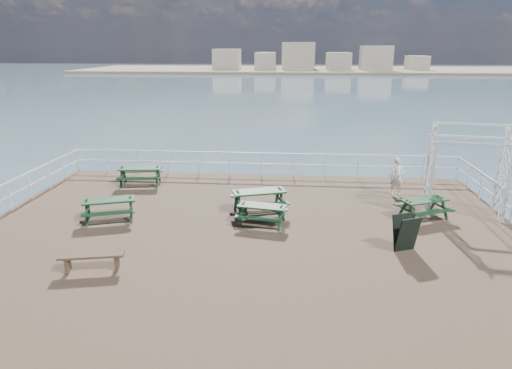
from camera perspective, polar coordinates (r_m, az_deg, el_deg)
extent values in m
cube|color=brown|center=(15.00, -1.31, -6.52)|extent=(18.00, 14.00, 0.30)
plane|color=#466476|center=(54.26, 3.31, 8.67)|extent=(300.00, 300.00, 0.00)
cube|color=tan|center=(149.46, 10.40, 13.88)|extent=(160.00, 40.00, 0.80)
cube|color=beige|center=(147.30, -3.61, 15.40)|extent=(8.00, 8.00, 6.00)
cube|color=beige|center=(146.05, 1.23, 15.22)|extent=(6.00, 8.00, 5.00)
cube|color=beige|center=(145.70, 5.31, 15.74)|extent=(10.00, 8.00, 8.00)
cube|color=beige|center=(146.27, 10.17, 14.97)|extent=(7.00, 8.00, 5.00)
cube|color=beige|center=(147.59, 14.59, 15.11)|extent=(9.00, 8.00, 7.00)
cube|color=beige|center=(150.25, 19.59, 14.14)|extent=(6.00, 8.00, 4.00)
cylinder|color=brown|center=(22.37, -19.18, -2.72)|extent=(0.36, 0.36, 2.10)
cylinder|color=brown|center=(21.32, 20.94, -3.86)|extent=(0.36, 0.36, 2.10)
cube|color=white|center=(21.12, 0.67, 3.91)|extent=(17.70, 0.07, 0.07)
cube|color=white|center=(21.24, 0.67, 2.59)|extent=(17.70, 0.05, 0.05)
cylinder|color=white|center=(23.59, -21.33, 2.88)|extent=(0.05, 0.05, 1.10)
cube|color=#153B1C|center=(20.36, -14.32, 1.98)|extent=(1.89, 0.97, 0.06)
cube|color=#153B1C|center=(21.00, -13.98, 1.64)|extent=(1.83, 0.52, 0.05)
cube|color=#153B1C|center=(19.86, -14.56, 0.72)|extent=(1.83, 0.52, 0.05)
cube|color=#153B1C|center=(20.59, -16.32, 1.09)|extent=(0.30, 1.45, 0.06)
cube|color=#153B1C|center=(20.31, -12.17, 1.19)|extent=(0.30, 1.45, 0.06)
cube|color=#153B1C|center=(20.89, -16.14, 1.18)|extent=(0.16, 0.53, 0.88)
cube|color=#153B1C|center=(20.32, -16.48, 0.72)|extent=(0.16, 0.53, 0.88)
cube|color=#153B1C|center=(20.61, -12.04, 1.28)|extent=(0.16, 0.53, 0.88)
cube|color=#153B1C|center=(20.04, -12.28, 0.81)|extent=(0.16, 0.53, 0.88)
cube|color=#153B1C|center=(20.49, -14.22, 0.65)|extent=(1.60, 0.32, 0.06)
cube|color=#153B1C|center=(15.37, 0.78, -2.70)|extent=(1.67, 0.89, 0.05)
cube|color=#153B1C|center=(15.94, 1.25, -2.95)|extent=(1.60, 0.50, 0.04)
cube|color=#153B1C|center=(14.98, 0.27, -4.28)|extent=(1.60, 0.50, 0.04)
cube|color=#153B1C|center=(15.63, -1.58, -3.43)|extent=(0.30, 1.27, 0.05)
cube|color=#153B1C|center=(15.33, 3.17, -3.88)|extent=(0.30, 1.27, 0.05)
cube|color=#153B1C|center=(15.88, -1.30, -3.26)|extent=(0.15, 0.46, 0.77)
cube|color=#153B1C|center=(15.41, -1.86, -3.92)|extent=(0.15, 0.46, 0.77)
cube|color=#153B1C|center=(15.58, 3.37, -3.70)|extent=(0.15, 0.46, 0.77)
cube|color=#153B1C|center=(15.10, 2.96, -4.38)|extent=(0.15, 0.46, 0.77)
cube|color=#153B1C|center=(15.52, 0.77, -4.20)|extent=(1.40, 0.32, 0.05)
cube|color=#153B1C|center=(16.96, 20.32, -1.85)|extent=(1.73, 1.26, 0.05)
cube|color=#153B1C|center=(17.43, 19.10, -2.13)|extent=(1.56, 0.89, 0.04)
cube|color=#153B1C|center=(16.66, 21.41, -3.24)|extent=(1.56, 0.89, 0.04)
cube|color=#153B1C|center=(16.63, 18.45, -3.04)|extent=(0.62, 1.21, 0.05)
cube|color=#153B1C|center=(17.48, 21.91, -2.44)|extent=(0.62, 1.21, 0.05)
cube|color=#153B1C|center=(16.84, 17.87, -2.89)|extent=(0.26, 0.45, 0.79)
cube|color=#153B1C|center=(16.45, 19.01, -3.48)|extent=(0.26, 0.45, 0.79)
cube|color=#153B1C|center=(17.68, 21.33, -2.31)|extent=(0.26, 0.45, 0.79)
cube|color=#153B1C|center=(17.31, 22.48, -2.85)|extent=(0.26, 0.45, 0.79)
cube|color=#153B1C|center=(17.10, 20.17, -3.24)|extent=(1.33, 0.68, 0.05)
cube|color=#153B1C|center=(16.55, -17.94, -1.87)|extent=(1.87, 1.20, 0.06)
cube|color=#153B1C|center=(17.19, -17.74, -2.14)|extent=(1.73, 0.79, 0.05)
cube|color=#153B1C|center=(16.10, -17.98, -3.46)|extent=(1.73, 0.79, 0.05)
cube|color=#153B1C|center=(16.73, -20.33, -3.01)|extent=(0.52, 1.35, 0.06)
cube|color=#153B1C|center=(16.60, -15.36, -2.68)|extent=(0.52, 1.35, 0.06)
cube|color=#153B1C|center=(17.01, -20.21, -2.83)|extent=(0.23, 0.50, 0.85)
cube|color=#153B1C|center=(16.47, -20.41, -3.50)|extent=(0.23, 0.50, 0.85)
cube|color=#153B1C|center=(16.89, -15.33, -2.51)|extent=(0.23, 0.50, 0.85)
cube|color=#153B1C|center=(16.34, -15.36, -3.17)|extent=(0.23, 0.50, 0.85)
cube|color=#153B1C|center=(16.71, -17.80, -3.41)|extent=(1.49, 0.57, 0.06)
cube|color=#153B1C|center=(16.48, 0.36, -0.88)|extent=(2.02, 1.29, 0.06)
cube|color=#153B1C|center=(17.15, -0.14, -1.22)|extent=(1.87, 0.85, 0.05)
cube|color=#153B1C|center=(16.00, 0.90, -2.58)|extent=(1.87, 0.85, 0.05)
cube|color=#153B1C|center=(16.42, -2.30, -2.15)|extent=(0.56, 1.46, 0.06)
cube|color=#153B1C|center=(16.78, 2.96, -1.74)|extent=(0.56, 1.46, 0.06)
cube|color=#153B1C|center=(16.73, -2.51, -1.98)|extent=(0.25, 0.54, 0.92)
cube|color=#153B1C|center=(16.15, -2.08, -2.68)|extent=(0.25, 0.54, 0.92)
cube|color=#153B1C|center=(17.08, 2.66, -1.58)|extent=(0.25, 0.54, 0.92)
cube|color=#153B1C|center=(16.51, 3.27, -2.25)|extent=(0.25, 0.54, 0.92)
cube|color=#153B1C|center=(16.65, 0.36, -2.56)|extent=(1.61, 0.61, 0.06)
cube|color=brown|center=(13.11, -19.87, -8.28)|extent=(1.75, 0.76, 0.06)
cube|color=brown|center=(13.37, -22.47, -9.24)|extent=(0.16, 0.37, 0.43)
cube|color=brown|center=(13.09, -16.99, -9.24)|extent=(0.16, 0.37, 0.43)
cube|color=white|center=(16.97, 21.11, 0.40)|extent=(0.11, 0.11, 2.64)
cube|color=white|center=(18.23, 20.63, 1.55)|extent=(0.11, 0.11, 2.64)
cube|color=white|center=(17.47, 28.96, -0.16)|extent=(0.11, 0.11, 2.64)
cube|color=white|center=(18.70, 27.98, 1.00)|extent=(0.11, 0.11, 2.64)
cube|color=white|center=(16.87, 25.67, 4.55)|extent=(2.62, 0.49, 0.09)
cube|color=white|center=(18.14, 24.87, 5.42)|extent=(2.62, 0.49, 0.09)
cube|color=white|center=(17.42, 25.49, 6.80)|extent=(2.62, 0.48, 0.08)
cube|color=black|center=(14.09, 18.45, -6.00)|extent=(0.73, 0.53, 1.11)
cube|color=black|center=(14.25, 17.91, -5.68)|extent=(0.73, 0.53, 1.11)
imported|color=white|center=(19.16, 17.23, 0.93)|extent=(0.63, 0.47, 1.57)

